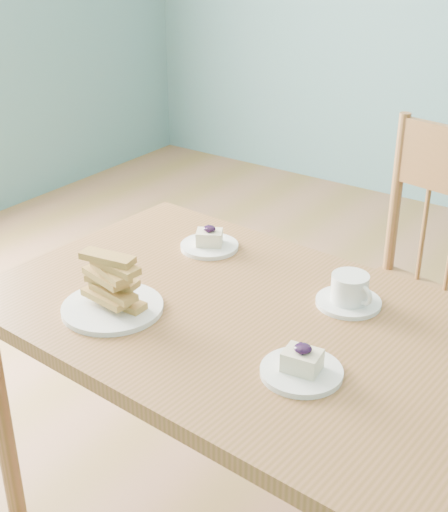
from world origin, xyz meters
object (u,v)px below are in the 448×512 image
at_px(dining_table, 267,350).
at_px(cheesecake_plate_near, 302,367).
at_px(biscotti_plate, 111,292).
at_px(dining_chair, 419,300).
at_px(cheesecake_plate_far, 209,243).
at_px(coffee_cup, 350,292).

relative_size(dining_table, cheesecake_plate_near, 8.40).
xyz_separation_m(dining_table, biscotti_plate, (-0.33, -0.16, 0.12)).
height_order(dining_table, dining_chair, dining_chair).
relative_size(cheesecake_plate_far, biscotti_plate, 0.67).
distance_m(coffee_cup, biscotti_plate, 0.55).
xyz_separation_m(dining_table, coffee_cup, (0.11, 0.18, 0.11)).
bearing_deg(dining_chair, biscotti_plate, -108.43).
bearing_deg(cheesecake_plate_far, biscotti_plate, -88.10).
distance_m(cheesecake_plate_near, coffee_cup, 0.31).
height_order(dining_chair, cheesecake_plate_near, dining_chair).
distance_m(dining_table, biscotti_plate, 0.38).
distance_m(cheesecake_plate_near, biscotti_plate, 0.49).
distance_m(dining_chair, biscotti_plate, 0.97).
bearing_deg(cheesecake_plate_near, cheesecake_plate_far, 143.72).
height_order(dining_table, cheesecake_plate_near, cheesecake_plate_near).
bearing_deg(cheesecake_plate_near, coffee_cup, 98.77).
bearing_deg(coffee_cup, dining_table, -103.40).
bearing_deg(dining_table, coffee_cup, 61.68).
xyz_separation_m(dining_chair, coffee_cup, (-0.01, -0.48, 0.24)).
xyz_separation_m(cheesecake_plate_far, coffee_cup, (0.45, -0.06, 0.02)).
relative_size(dining_table, coffee_cup, 9.11).
bearing_deg(cheesecake_plate_far, coffee_cup, -7.26).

